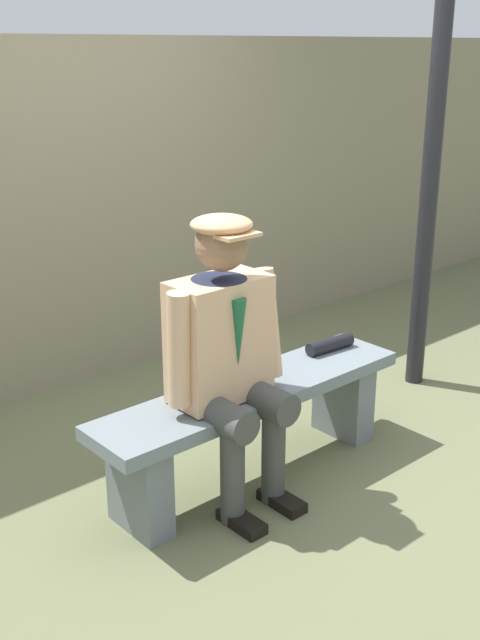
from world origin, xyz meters
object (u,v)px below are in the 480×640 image
at_px(bench, 253,414).
at_px(seated_man, 227,348).
at_px(rolled_magazine, 330,344).
at_px(lamp_post, 439,73).

xyz_separation_m(bench, seated_man, (0.20, 0.05, 0.41)).
xyz_separation_m(bench, rolled_magazine, (-0.60, -0.06, 0.18)).
height_order(rolled_magazine, lamp_post, lamp_post).
bearing_deg(rolled_magazine, bench, 5.58).
xyz_separation_m(rolled_magazine, lamp_post, (-0.94, -0.11, 1.34)).
relative_size(rolled_magazine, lamp_post, 0.09).
height_order(bench, rolled_magazine, rolled_magazine).
bearing_deg(lamp_post, bench, 6.26).
distance_m(seated_man, rolled_magazine, 0.84).
xyz_separation_m(seated_man, rolled_magazine, (-0.81, -0.11, -0.23)).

